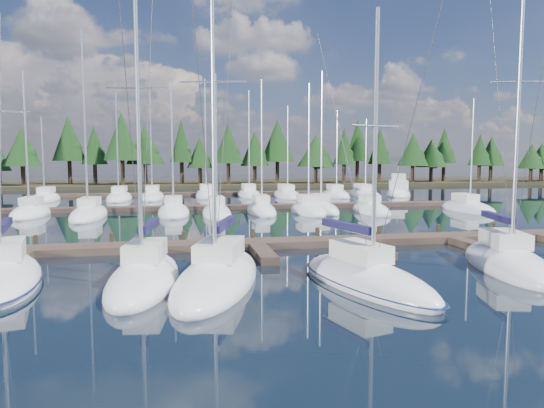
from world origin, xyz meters
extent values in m
plane|color=black|center=(0.00, 30.00, 0.00)|extent=(260.00, 260.00, 0.00)
cube|color=#2F2B1A|center=(0.00, 90.00, 0.30)|extent=(220.00, 30.00, 0.60)
cube|color=#4A382E|center=(0.00, 18.00, 0.20)|extent=(44.00, 2.00, 0.40)
cube|color=#4A382E|center=(-12.00, 15.00, 0.20)|extent=(0.90, 4.00, 0.40)
cube|color=#4A382E|center=(-6.00, 15.00, 0.20)|extent=(0.90, 4.00, 0.40)
cube|color=#4A382E|center=(0.00, 15.00, 0.20)|extent=(0.90, 4.00, 0.40)
cube|color=#4A382E|center=(6.00, 15.00, 0.20)|extent=(0.90, 4.00, 0.40)
cube|color=#4A382E|center=(12.00, 15.00, 0.20)|extent=(0.90, 4.00, 0.40)
cylinder|color=#30271A|center=(-12.00, 19.00, 0.45)|extent=(0.26, 0.26, 0.90)
cylinder|color=#30271A|center=(-8.00, 19.00, 0.45)|extent=(0.26, 0.26, 0.90)
cylinder|color=#30271A|center=(-4.00, 19.00, 0.45)|extent=(0.26, 0.26, 0.90)
cylinder|color=#30271A|center=(0.00, 19.00, 0.45)|extent=(0.26, 0.26, 0.90)
cylinder|color=#30271A|center=(4.00, 19.00, 0.45)|extent=(0.26, 0.26, 0.90)
cylinder|color=#30271A|center=(8.00, 19.00, 0.45)|extent=(0.26, 0.26, 0.90)
cylinder|color=#30271A|center=(12.00, 19.00, 0.45)|extent=(0.26, 0.26, 0.90)
cylinder|color=#30271A|center=(16.00, 19.00, 0.45)|extent=(0.26, 0.26, 0.90)
cube|color=#4A382E|center=(0.00, 40.00, 0.20)|extent=(50.00, 1.80, 0.40)
cube|color=#4A382E|center=(0.00, 60.00, 0.20)|extent=(46.00, 1.80, 0.40)
ellipsoid|color=white|center=(-11.26, 11.70, 0.15)|extent=(4.54, 8.52, 1.90)
cube|color=silver|center=(-11.34, 12.10, 1.35)|extent=(2.09, 2.87, 0.70)
cylinder|color=silver|center=(-11.55, 13.05, 2.10)|extent=(0.89, 3.50, 0.12)
cube|color=#181439|center=(-11.55, 13.05, 2.25)|extent=(1.08, 3.39, 0.30)
cylinder|color=#3F3F44|center=(-11.63, 13.40, 6.20)|extent=(0.97, 4.22, 11.01)
ellipsoid|color=#0D1541|center=(-11.26, 11.70, 0.22)|extent=(4.73, 8.86, 0.18)
ellipsoid|color=white|center=(-5.62, 10.38, 0.15)|extent=(3.44, 7.98, 1.90)
cube|color=silver|center=(-5.57, 10.77, 1.35)|extent=(1.68, 2.62, 0.70)
cylinder|color=silver|center=(-5.66, 10.00, 7.11)|extent=(0.18, 0.18, 12.21)
cylinder|color=silver|center=(-5.46, 11.69, 2.10)|extent=(0.52, 3.39, 0.12)
cube|color=#181439|center=(-5.46, 11.69, 2.25)|extent=(0.73, 3.27, 0.30)
cylinder|color=silver|center=(-5.66, 10.00, 7.72)|extent=(2.29, 0.34, 0.07)
cylinder|color=#3F3F44|center=(-5.86, 8.35, 6.96)|extent=(0.42, 3.33, 12.52)
cylinder|color=#3F3F44|center=(-5.42, 12.03, 6.96)|extent=(0.51, 4.10, 12.52)
ellipsoid|color=white|center=(-2.72, 10.08, 0.15)|extent=(5.40, 9.80, 1.90)
cube|color=silver|center=(-2.59, 10.53, 1.35)|extent=(2.37, 3.32, 0.70)
cylinder|color=silver|center=(-2.85, 9.63, 7.34)|extent=(0.20, 0.20, 12.67)
cylinder|color=silver|center=(-2.27, 11.61, 2.10)|extent=(1.26, 3.99, 0.12)
cube|color=#181439|center=(-2.27, 11.61, 2.25)|extent=(1.43, 3.88, 0.30)
cylinder|color=silver|center=(-2.85, 9.63, 7.97)|extent=(2.53, 0.80, 0.07)
cylinder|color=#3F3F44|center=(-3.41, 7.70, 7.19)|extent=(1.16, 3.90, 12.98)
cylinder|color=#3F3F44|center=(-2.15, 12.02, 7.19)|extent=(1.42, 4.80, 12.98)
ellipsoid|color=white|center=(3.03, 8.58, 0.15)|extent=(4.49, 8.33, 1.90)
cube|color=silver|center=(2.92, 8.96, 1.35)|extent=(1.98, 2.82, 0.70)
cylinder|color=silver|center=(3.14, 8.19, 5.80)|extent=(0.20, 0.20, 9.61)
cylinder|color=silver|center=(2.67, 9.88, 2.10)|extent=(1.06, 3.41, 0.12)
cube|color=#181439|center=(2.67, 9.88, 2.25)|extent=(1.24, 3.32, 0.30)
cylinder|color=silver|center=(3.14, 8.19, 6.28)|extent=(2.13, 0.66, 0.07)
cylinder|color=#3F3F44|center=(3.60, 6.54, 5.65)|extent=(0.96, 3.34, 9.92)
cylinder|color=#3F3F44|center=(2.57, 10.23, 5.65)|extent=(1.17, 4.10, 9.92)
ellipsoid|color=#0D1541|center=(3.03, 8.58, 0.22)|extent=(4.67, 8.67, 0.18)
ellipsoid|color=white|center=(10.56, 10.31, 0.15)|extent=(4.73, 8.63, 1.90)
cube|color=silver|center=(10.66, 10.70, 1.35)|extent=(2.12, 2.92, 0.70)
cylinder|color=silver|center=(10.45, 9.91, 7.72)|extent=(0.20, 0.20, 13.44)
cylinder|color=silver|center=(10.91, 11.65, 2.10)|extent=(1.04, 3.52, 0.12)
cube|color=#181439|center=(10.91, 11.65, 2.25)|extent=(1.22, 3.42, 0.30)
cylinder|color=silver|center=(10.45, 9.91, 8.39)|extent=(2.38, 0.69, 0.07)
cylinder|color=#3F3F44|center=(10.00, 8.20, 7.57)|extent=(0.94, 3.45, 13.75)
cylinder|color=#3F3F44|center=(11.01, 12.01, 7.57)|extent=(1.15, 4.24, 13.75)
ellipsoid|color=white|center=(-17.35, 36.97, 0.15)|extent=(2.77, 7.62, 1.90)
cube|color=silver|center=(-17.35, 37.35, 1.35)|extent=(1.52, 2.44, 0.70)
cylinder|color=silver|center=(-17.35, 36.59, 6.83)|extent=(0.16, 0.16, 11.66)
ellipsoid|color=white|center=(-12.06, 34.97, 0.15)|extent=(2.76, 9.69, 1.90)
cube|color=silver|center=(-12.06, 35.46, 1.35)|extent=(1.52, 3.10, 0.70)
cylinder|color=silver|center=(-12.06, 34.49, 8.43)|extent=(0.16, 0.16, 14.86)
ellipsoid|color=white|center=(-4.82, 35.60, 0.15)|extent=(2.82, 7.85, 1.90)
cube|color=silver|center=(-4.82, 36.00, 1.35)|extent=(1.55, 2.51, 0.70)
cylinder|color=silver|center=(-4.82, 35.21, 6.42)|extent=(0.16, 0.16, 10.85)
ellipsoid|color=white|center=(-1.02, 34.18, 0.15)|extent=(2.52, 8.27, 1.90)
cube|color=silver|center=(-1.02, 34.59, 1.35)|extent=(1.38, 2.65, 0.70)
cylinder|color=silver|center=(-1.02, 33.76, 6.74)|extent=(0.16, 0.16, 11.47)
ellipsoid|color=white|center=(3.25, 35.39, 0.15)|extent=(2.46, 8.02, 1.90)
cube|color=silver|center=(3.25, 35.79, 1.35)|extent=(1.35, 2.57, 0.70)
cylinder|color=silver|center=(3.25, 34.99, 6.65)|extent=(0.16, 0.16, 11.30)
ellipsoid|color=white|center=(7.56, 34.75, 0.15)|extent=(2.69, 8.12, 1.90)
cube|color=silver|center=(7.56, 35.15, 1.35)|extent=(1.48, 2.60, 0.70)
cylinder|color=silver|center=(7.56, 34.34, 6.49)|extent=(0.16, 0.16, 10.98)
ellipsoid|color=white|center=(9.04, 35.69, 0.15)|extent=(2.81, 8.35, 1.90)
cube|color=silver|center=(9.04, 36.10, 1.35)|extent=(1.55, 2.67, 0.70)
cylinder|color=silver|center=(9.04, 35.27, 7.13)|extent=(0.16, 0.16, 12.26)
ellipsoid|color=white|center=(13.44, 33.68, 0.15)|extent=(2.43, 7.33, 1.90)
cube|color=silver|center=(13.44, 34.04, 1.35)|extent=(1.34, 2.34, 0.70)
cylinder|color=silver|center=(13.44, 33.31, 7.62)|extent=(0.16, 0.16, 13.24)
ellipsoid|color=white|center=(23.32, 33.47, 0.15)|extent=(2.60, 8.24, 1.90)
cube|color=silver|center=(23.32, 33.88, 1.35)|extent=(1.43, 2.64, 0.70)
cylinder|color=silver|center=(23.32, 33.06, 5.91)|extent=(0.16, 0.16, 9.82)
ellipsoid|color=white|center=(-20.39, 53.68, 0.15)|extent=(2.89, 7.91, 1.90)
cube|color=silver|center=(-20.39, 54.08, 1.35)|extent=(1.59, 2.53, 0.70)
cylinder|color=silver|center=(-20.39, 53.28, 5.55)|extent=(0.16, 0.16, 9.09)
ellipsoid|color=white|center=(-11.75, 53.58, 0.15)|extent=(2.92, 9.63, 1.90)
cube|color=silver|center=(-11.75, 54.07, 1.35)|extent=(1.61, 3.08, 0.70)
cylinder|color=silver|center=(-11.75, 53.10, 7.15)|extent=(0.16, 0.16, 12.30)
ellipsoid|color=white|center=(-7.76, 54.59, 0.15)|extent=(2.89, 10.42, 1.90)
cube|color=silver|center=(-7.76, 55.11, 1.35)|extent=(1.59, 3.33, 0.70)
cylinder|color=silver|center=(-7.76, 54.07, 7.96)|extent=(0.16, 0.16, 13.91)
ellipsoid|color=white|center=(-0.82, 56.52, 0.15)|extent=(2.88, 9.68, 1.90)
cube|color=silver|center=(-0.82, 57.00, 1.35)|extent=(1.58, 3.10, 0.70)
cylinder|color=silver|center=(-0.82, 56.03, 8.26)|extent=(0.16, 0.16, 14.52)
ellipsoid|color=white|center=(5.01, 56.51, 0.15)|extent=(2.90, 9.90, 1.90)
cube|color=silver|center=(5.01, 57.00, 1.35)|extent=(1.59, 3.17, 0.70)
cylinder|color=silver|center=(5.01, 56.01, 7.62)|extent=(0.16, 0.16, 13.25)
ellipsoid|color=white|center=(9.81, 54.09, 0.15)|extent=(2.99, 10.80, 1.90)
cube|color=silver|center=(9.81, 54.63, 1.35)|extent=(1.64, 3.46, 0.70)
cylinder|color=silver|center=(9.81, 53.55, 6.55)|extent=(0.16, 0.16, 11.10)
ellipsoid|color=white|center=(16.29, 53.03, 0.15)|extent=(2.99, 7.55, 1.90)
cube|color=silver|center=(16.29, 53.41, 1.35)|extent=(1.64, 2.42, 0.70)
cylinder|color=silver|center=(16.29, 52.66, 6.25)|extent=(0.16, 0.16, 10.50)
ellipsoid|color=white|center=(20.41, 53.26, 0.15)|extent=(2.75, 9.64, 1.90)
cube|color=silver|center=(20.41, 53.75, 1.35)|extent=(1.51, 3.08, 0.70)
cylinder|color=silver|center=(20.41, 52.78, 5.73)|extent=(0.16, 0.16, 9.45)
ellipsoid|color=white|center=(25.91, 54.41, 0.10)|extent=(7.04, 10.53, 2.01)
cube|color=white|center=(25.91, 54.41, 1.45)|extent=(4.48, 6.06, 1.34)
cube|color=silver|center=(25.71, 53.95, 2.56)|extent=(3.08, 3.95, 1.00)
cylinder|color=silver|center=(26.30, 55.33, 3.23)|extent=(0.11, 0.11, 1.78)
cylinder|color=black|center=(-35.53, 83.40, 1.82)|extent=(0.70, 0.70, 2.44)
ellipsoid|color=black|center=(-35.03, 83.40, 4.33)|extent=(2.43, 2.43, 2.43)
cylinder|color=black|center=(-30.70, 80.20, 2.26)|extent=(0.70, 0.70, 3.33)
cone|color=black|center=(-30.70, 80.20, 7.16)|extent=(6.12, 6.12, 6.47)
ellipsoid|color=black|center=(-30.20, 80.20, 5.68)|extent=(3.67, 3.67, 3.67)
cylinder|color=black|center=(-23.80, 83.34, 2.69)|extent=(0.70, 0.70, 4.19)
cone|color=black|center=(-23.80, 83.34, 8.86)|extent=(5.73, 5.73, 8.14)
ellipsoid|color=black|center=(-23.30, 83.34, 7.00)|extent=(3.44, 3.44, 3.44)
cylinder|color=black|center=(-19.32, 82.51, 2.39)|extent=(0.70, 0.70, 3.57)
cone|color=black|center=(-19.32, 82.51, 7.65)|extent=(4.49, 4.49, 6.95)
ellipsoid|color=black|center=(-18.82, 82.51, 6.06)|extent=(2.69, 2.69, 2.69)
cylinder|color=black|center=(-14.11, 78.80, 2.74)|extent=(0.70, 0.70, 4.28)
cone|color=black|center=(-14.11, 78.80, 9.04)|extent=(6.22, 6.22, 8.33)
ellipsoid|color=black|center=(-13.61, 78.80, 7.14)|extent=(3.73, 3.73, 3.73)
cylinder|color=black|center=(-10.53, 82.39, 2.39)|extent=(0.70, 0.70, 3.58)
cone|color=black|center=(-10.53, 82.39, 7.66)|extent=(6.83, 6.83, 6.96)
ellipsoid|color=black|center=(-10.03, 82.39, 6.07)|extent=(4.10, 4.10, 4.10)
cylinder|color=black|center=(-3.96, 80.91, 2.58)|extent=(0.70, 0.70, 3.97)
cone|color=black|center=(-3.96, 80.91, 8.42)|extent=(4.09, 4.09, 7.71)
ellipsoid|color=black|center=(-3.46, 80.91, 6.66)|extent=(2.46, 2.46, 2.46)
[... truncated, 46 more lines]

